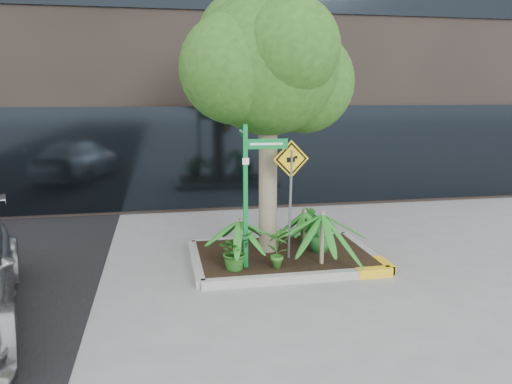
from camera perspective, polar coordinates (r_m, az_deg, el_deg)
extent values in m
plane|color=gray|center=(8.95, 2.32, -8.53)|extent=(80.00, 80.00, 0.00)
cube|color=#9E9E99|center=(10.27, 1.62, -5.46)|extent=(3.20, 0.15, 0.15)
cube|color=#9E9E99|center=(8.25, 4.99, -9.77)|extent=(3.20, 0.15, 0.15)
cube|color=#9E9E99|center=(9.01, -6.91, -7.96)|extent=(0.15, 2.20, 0.15)
cube|color=#9E9E99|center=(9.75, 12.34, -6.65)|extent=(0.15, 2.20, 0.15)
cube|color=yellow|center=(8.68, 13.38, -8.96)|extent=(0.60, 0.17, 0.15)
cube|color=black|center=(9.23, 3.11, -7.12)|extent=(3.05, 2.05, 0.06)
cylinder|color=tan|center=(9.04, 1.37, 1.90)|extent=(0.33, 0.33, 3.12)
cylinder|color=tan|center=(8.95, 2.07, 9.16)|extent=(0.59, 0.17, 1.01)
sphere|color=#214F16|center=(8.93, 1.43, 14.50)|extent=(2.50, 2.50, 2.50)
sphere|color=#214F16|center=(9.40, 5.44, 12.39)|extent=(1.87, 1.87, 1.87)
sphere|color=#214F16|center=(8.61, -2.44, 13.92)|extent=(1.87, 1.87, 1.87)
sphere|color=#214F16|center=(8.39, 3.84, 16.11)|extent=(1.66, 1.66, 1.66)
sphere|color=#214F16|center=(9.41, -1.20, 16.88)|extent=(1.77, 1.77, 1.77)
cylinder|color=tan|center=(8.60, 7.57, -5.15)|extent=(0.07, 0.07, 0.93)
cylinder|color=tan|center=(8.59, -2.02, -5.54)|extent=(0.07, 0.07, 0.80)
cylinder|color=tan|center=(9.85, 5.57, -3.86)|extent=(0.07, 0.07, 0.64)
imported|color=#225A19|center=(8.30, -2.44, -6.72)|extent=(0.81, 0.81, 0.64)
imported|color=#22722A|center=(9.27, 7.33, -4.57)|extent=(0.56, 0.56, 0.73)
imported|color=#2F6B21|center=(8.36, 2.47, -6.30)|extent=(0.47, 0.47, 0.72)
imported|color=#1E601C|center=(10.10, 5.89, -3.43)|extent=(0.51, 0.51, 0.66)
cube|color=#0B7A2F|center=(8.20, -1.21, -1.14)|extent=(0.08, 0.08, 2.54)
cube|color=#0B7A2F|center=(8.10, 1.19, 5.52)|extent=(0.71, 0.05, 0.16)
cube|color=#0B7A2F|center=(8.37, -1.56, 6.95)|extent=(0.05, 0.71, 0.16)
cube|color=white|center=(8.09, 1.21, 5.51)|extent=(0.54, 0.02, 0.04)
cube|color=white|center=(8.37, -1.65, 6.95)|extent=(0.02, 0.54, 0.04)
cube|color=white|center=(8.04, -1.18, 3.53)|extent=(0.11, 0.01, 0.11)
cylinder|color=slate|center=(8.67, 3.93, -1.53)|extent=(0.06, 0.14, 1.93)
cube|color=yellow|center=(8.51, 4.04, 3.78)|extent=(0.64, 0.10, 0.65)
cube|color=black|center=(8.50, 4.06, 3.77)|extent=(0.57, 0.08, 0.57)
cube|color=yellow|center=(8.49, 4.06, 3.77)|extent=(0.48, 0.07, 0.49)
cube|color=black|center=(8.49, 4.00, 3.70)|extent=(0.15, 0.02, 0.09)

